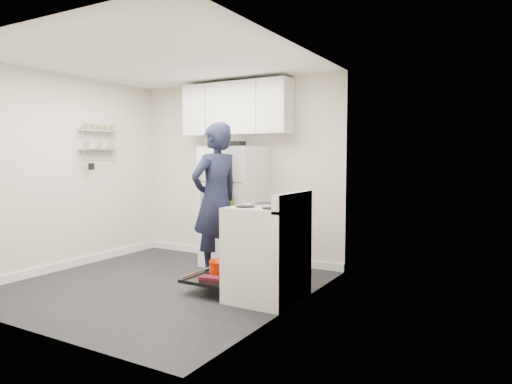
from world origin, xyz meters
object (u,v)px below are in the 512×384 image
Objects in this scene: electric_range at (266,253)px; refrigerator at (235,206)px; person at (216,200)px; open_oven_door at (220,273)px.

refrigerator is (-1.08, 1.10, 0.33)m from electric_range.
person reaches higher than refrigerator.
open_oven_door is 0.38× the size of person.
electric_range is at bearing -3.00° from open_oven_door.
refrigerator reaches higher than open_oven_door.
open_oven_door is 0.95m from person.
person is (0.12, -0.61, 0.13)m from refrigerator.
open_oven_door is at bearing 177.00° from electric_range.
electric_range is 1.58m from refrigerator.
electric_range is at bearing -45.50° from refrigerator.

